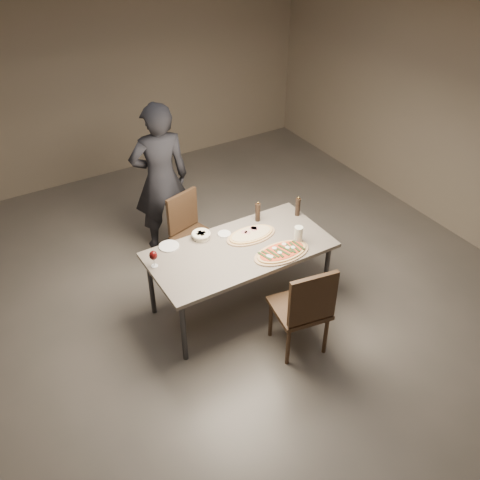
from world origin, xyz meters
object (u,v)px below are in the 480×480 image
chair_near (305,307)px  chair_far (190,228)px  dining_table (240,253)px  pepper_mill_left (258,212)px  carafe (298,235)px  ham_pizza (251,235)px  zucchini_pizza (282,252)px  bread_basket (201,235)px  diner (161,179)px

chair_near → chair_far: 1.74m
dining_table → pepper_mill_left: pepper_mill_left is taller
pepper_mill_left → carafe: 0.55m
dining_table → pepper_mill_left: 0.55m
chair_near → ham_pizza: bearing=98.0°
dining_table → zucchini_pizza: size_ratio=3.04×
dining_table → bread_basket: size_ratio=9.37×
carafe → diner: 1.77m
dining_table → diner: bearing=98.6°
diner → bread_basket: bearing=97.6°
carafe → bread_basket: bearing=145.0°
bread_basket → chair_near: bearing=-70.3°
dining_table → chair_far: size_ratio=1.97×
ham_pizza → carafe: bearing=-67.2°
chair_far → dining_table: bearing=81.8°
carafe → ham_pizza: bearing=136.1°
bread_basket → carafe: 0.97m
ham_pizza → chair_far: 0.86m
dining_table → bread_basket: (-0.25, 0.34, 0.10)m
pepper_mill_left → diner: size_ratio=0.13×
dining_table → zucchini_pizza: (0.30, -0.28, 0.07)m
bread_basket → chair_near: 1.28m
chair_far → diner: diner is taller
bread_basket → carafe: (0.79, -0.55, 0.05)m
dining_table → pepper_mill_left: (0.41, 0.33, 0.17)m
ham_pizza → chair_far: chair_far is taller
zucchini_pizza → chair_near: chair_near is taller
dining_table → chair_near: size_ratio=1.79×
dining_table → chair_far: chair_far is taller
chair_near → dining_table: bearing=111.4°
bread_basket → pepper_mill_left: pepper_mill_left is taller
dining_table → diner: 1.42m
pepper_mill_left → diner: bearing=120.2°
ham_pizza → chair_near: bearing=-114.7°
ham_pizza → chair_near: chair_near is taller
chair_far → chair_near: bearing=83.7°
bread_basket → chair_far: (0.12, 0.53, -0.28)m
carafe → dining_table: bearing=159.1°
chair_near → diner: size_ratio=0.55×
bread_basket → chair_far: 0.61m
bread_basket → chair_far: chair_far is taller
chair_near → pepper_mill_left: bearing=88.2°
dining_table → ham_pizza: ham_pizza is taller
pepper_mill_left → carafe: pepper_mill_left is taller
bread_basket → chair_near: (0.42, -1.19, -0.23)m
carafe → diner: (-0.75, 1.60, 0.07)m
chair_near → carafe: bearing=69.5°
pepper_mill_left → chair_near: (-0.23, -1.17, -0.29)m
zucchini_pizza → chair_far: chair_far is taller
chair_far → pepper_mill_left: bearing=118.1°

